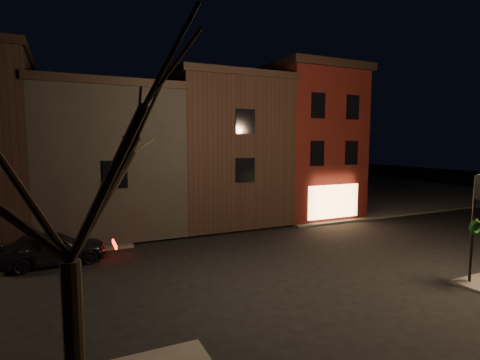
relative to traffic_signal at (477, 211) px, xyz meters
name	(u,v)px	position (x,y,z in m)	size (l,w,h in m)	color
ground	(269,263)	(-5.60, 5.51, -2.81)	(120.00, 120.00, 0.00)	black
sidewalk_far_right	(334,188)	(14.40, 25.51, -2.75)	(30.00, 30.00, 0.12)	#2D2B28
corner_building	(300,141)	(2.40, 14.98, 2.59)	(6.50, 8.50, 10.50)	#51120E
row_building_a	(214,149)	(-4.10, 16.01, 2.03)	(7.30, 10.30, 9.40)	black
row_building_b	(105,158)	(-11.35, 16.01, 1.53)	(7.80, 10.30, 8.40)	black
traffic_signal	(477,211)	(0.00, 0.00, 0.00)	(0.58, 0.38, 4.05)	black
bare_tree_left	(64,137)	(-13.60, -1.49, 2.63)	(5.60, 5.60, 7.50)	black
parked_car_a	(52,248)	(-14.26, 9.36, -2.07)	(1.75, 4.36, 1.48)	black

